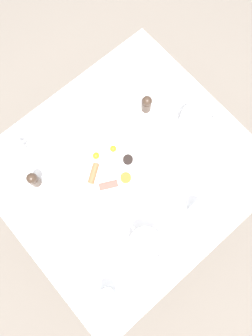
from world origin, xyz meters
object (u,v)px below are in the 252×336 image
at_px(water_glass_tall, 197,212).
at_px(spoon_for_tea, 112,112).
at_px(creamer_jug, 18,148).
at_px(salt_grinder, 34,180).
at_px(teapot_far, 194,120).
at_px(breakfast_plate, 110,167).
at_px(pepper_grinder, 147,104).
at_px(wine_glass_spare, 117,63).
at_px(water_glass_short, 107,297).
at_px(teapot_near, 145,244).
at_px(teacup_with_saucer_left, 165,77).
at_px(fork_by_plate, 206,173).
at_px(knife_by_plate, 57,208).

distance_m(water_glass_tall, spoon_for_tea, 0.60).
relative_size(creamer_jug, salt_grinder, 0.88).
bearing_deg(teapot_far, breakfast_plate, 16.34).
bearing_deg(pepper_grinder, wine_glass_spare, 81.29).
bearing_deg(water_glass_tall, water_glass_short, -178.95).
distance_m(teapot_near, salt_grinder, 0.54).
height_order(teacup_with_saucer_left, creamer_jug, creamer_jug).
distance_m(breakfast_plate, teapot_far, 0.43).
xyz_separation_m(water_glass_tall, spoon_for_tea, (0.04, 0.59, -0.05)).
distance_m(water_glass_short, fork_by_plate, 0.67).
xyz_separation_m(fork_by_plate, knife_by_plate, (-0.60, 0.31, 0.00)).
height_order(teapot_far, wine_glass_spare, teapot_far).
bearing_deg(pepper_grinder, teapot_near, -132.48).
height_order(teapot_near, teacup_with_saucer_left, teapot_near).
distance_m(breakfast_plate, pepper_grinder, 0.33).
height_order(breakfast_plate, salt_grinder, salt_grinder).
distance_m(teapot_far, pepper_grinder, 0.23).
relative_size(breakfast_plate, teapot_near, 1.45).
height_order(creamer_jug, pepper_grinder, pepper_grinder).
bearing_deg(breakfast_plate, teapot_near, -107.08).
bearing_deg(fork_by_plate, teacup_with_saucer_left, 69.71).
height_order(water_glass_tall, fork_by_plate, water_glass_tall).
bearing_deg(wine_glass_spare, teapot_near, -122.67).
height_order(fork_by_plate, spoon_for_tea, same).
xyz_separation_m(teapot_far, fork_by_plate, (-0.11, -0.21, -0.05)).
distance_m(breakfast_plate, spoon_for_tea, 0.27).
bearing_deg(creamer_jug, wine_glass_spare, 3.32).
xyz_separation_m(teapot_far, water_glass_short, (-0.78, -0.31, -0.01)).
distance_m(wine_glass_spare, fork_by_plate, 0.67).
distance_m(wine_glass_spare, creamer_jug, 0.61).
xyz_separation_m(water_glass_tall, pepper_grinder, (0.17, 0.50, 0.00)).
bearing_deg(wine_glass_spare, creamer_jug, -176.68).
distance_m(breakfast_plate, teapot_near, 0.37).
height_order(water_glass_short, pepper_grinder, pepper_grinder).
distance_m(teapot_near, teapot_far, 0.59).
height_order(teapot_far, knife_by_plate, teapot_far).
relative_size(breakfast_plate, teacup_with_saucer_left, 2.01).
relative_size(breakfast_plate, salt_grinder, 3.02).
distance_m(teapot_far, wine_glass_spare, 0.46).
xyz_separation_m(wine_glass_spare, pepper_grinder, (-0.04, -0.26, 0.02)).
distance_m(breakfast_plate, knife_by_plate, 0.29).
height_order(breakfast_plate, knife_by_plate, breakfast_plate).
height_order(water_glass_tall, wine_glass_spare, water_glass_tall).
bearing_deg(breakfast_plate, spoon_for_tea, 47.83).
xyz_separation_m(fork_by_plate, spoon_for_tea, (-0.13, 0.50, 0.00)).
distance_m(breakfast_plate, water_glass_short, 0.54).
xyz_separation_m(salt_grinder, spoon_for_tea, (0.47, 0.04, -0.05)).
bearing_deg(fork_by_plate, knife_by_plate, 152.37).
height_order(pepper_grinder, salt_grinder, same).
distance_m(salt_grinder, knife_by_plate, 0.16).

